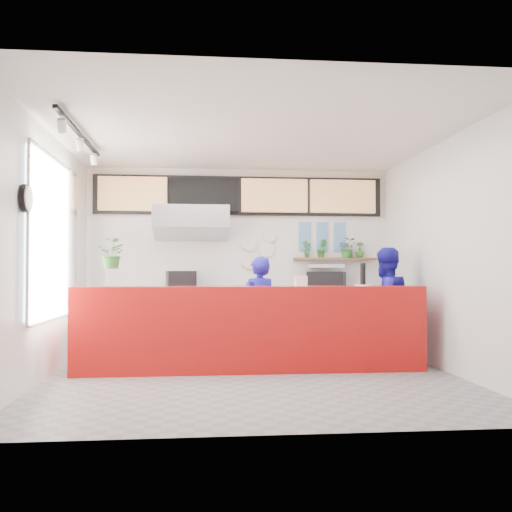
% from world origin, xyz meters
% --- Properties ---
extents(floor, '(5.00, 5.00, 0.00)m').
position_xyz_m(floor, '(0.00, 0.00, 0.00)').
color(floor, slate).
rests_on(floor, ground).
extents(ceiling, '(5.00, 5.00, 0.00)m').
position_xyz_m(ceiling, '(0.00, 0.00, 3.00)').
color(ceiling, silver).
extents(wall_back, '(5.00, 0.00, 5.00)m').
position_xyz_m(wall_back, '(0.00, 2.50, 1.50)').
color(wall_back, white).
rests_on(wall_back, ground).
extents(wall_left, '(0.00, 5.00, 5.00)m').
position_xyz_m(wall_left, '(-2.50, 0.00, 1.50)').
color(wall_left, white).
rests_on(wall_left, ground).
extents(wall_right, '(0.00, 5.00, 5.00)m').
position_xyz_m(wall_right, '(2.50, 0.00, 1.50)').
color(wall_right, white).
rests_on(wall_right, ground).
extents(service_counter, '(4.50, 0.60, 1.10)m').
position_xyz_m(service_counter, '(0.00, 0.40, 0.55)').
color(service_counter, '#A70D0B').
rests_on(service_counter, ground).
extents(cream_band, '(5.00, 0.02, 0.80)m').
position_xyz_m(cream_band, '(0.00, 2.49, 2.60)').
color(cream_band, beige).
rests_on(cream_band, wall_back).
extents(prep_bench, '(1.80, 0.60, 0.90)m').
position_xyz_m(prep_bench, '(-0.80, 2.20, 0.45)').
color(prep_bench, '#B2B5BA').
rests_on(prep_bench, ground).
extents(panini_oven, '(0.51, 0.51, 0.40)m').
position_xyz_m(panini_oven, '(-0.96, 2.20, 1.10)').
color(panini_oven, black).
rests_on(panini_oven, prep_bench).
extents(extraction_hood, '(1.20, 0.70, 0.35)m').
position_xyz_m(extraction_hood, '(-0.80, 2.15, 2.15)').
color(extraction_hood, '#B2B5BA').
rests_on(extraction_hood, ceiling).
extents(hood_lip, '(1.20, 0.69, 0.31)m').
position_xyz_m(hood_lip, '(-0.80, 2.15, 1.95)').
color(hood_lip, '#B2B5BA').
rests_on(hood_lip, ceiling).
extents(right_bench, '(1.80, 0.60, 0.90)m').
position_xyz_m(right_bench, '(1.50, 2.20, 0.45)').
color(right_bench, '#B2B5BA').
rests_on(right_bench, ground).
extents(espresso_machine, '(0.71, 0.61, 0.38)m').
position_xyz_m(espresso_machine, '(1.41, 2.20, 1.09)').
color(espresso_machine, black).
rests_on(espresso_machine, right_bench).
extents(espresso_tray, '(0.66, 0.52, 0.05)m').
position_xyz_m(espresso_tray, '(1.41, 2.20, 1.38)').
color(espresso_tray, silver).
rests_on(espresso_tray, espresso_machine).
extents(herb_shelf, '(1.40, 0.18, 0.04)m').
position_xyz_m(herb_shelf, '(1.60, 2.40, 1.50)').
color(herb_shelf, brown).
rests_on(herb_shelf, wall_back).
extents(menu_board_far_left, '(1.10, 0.10, 0.55)m').
position_xyz_m(menu_board_far_left, '(-1.75, 2.38, 2.55)').
color(menu_board_far_left, tan).
rests_on(menu_board_far_left, wall_back).
extents(menu_board_mid_left, '(1.10, 0.10, 0.55)m').
position_xyz_m(menu_board_mid_left, '(-0.59, 2.38, 2.55)').
color(menu_board_mid_left, black).
rests_on(menu_board_mid_left, wall_back).
extents(menu_board_mid_right, '(1.10, 0.10, 0.55)m').
position_xyz_m(menu_board_mid_right, '(0.57, 2.38, 2.55)').
color(menu_board_mid_right, tan).
rests_on(menu_board_mid_right, wall_back).
extents(menu_board_far_right, '(1.10, 0.10, 0.55)m').
position_xyz_m(menu_board_far_right, '(1.73, 2.38, 2.55)').
color(menu_board_far_right, tan).
rests_on(menu_board_far_right, wall_back).
extents(soffit, '(4.80, 0.04, 0.65)m').
position_xyz_m(soffit, '(0.00, 2.46, 2.55)').
color(soffit, black).
rests_on(soffit, wall_back).
extents(window_pane, '(0.04, 2.20, 1.90)m').
position_xyz_m(window_pane, '(-2.47, 0.30, 1.70)').
color(window_pane, silver).
rests_on(window_pane, wall_left).
extents(window_frame, '(0.03, 2.30, 2.00)m').
position_xyz_m(window_frame, '(-2.45, 0.30, 1.70)').
color(window_frame, '#B2B5BA').
rests_on(window_frame, wall_left).
extents(wall_clock_rim, '(0.05, 0.30, 0.30)m').
position_xyz_m(wall_clock_rim, '(-2.46, -0.90, 2.05)').
color(wall_clock_rim, black).
rests_on(wall_clock_rim, wall_left).
extents(wall_clock_face, '(0.02, 0.26, 0.26)m').
position_xyz_m(wall_clock_face, '(-2.43, -0.90, 2.05)').
color(wall_clock_face, white).
rests_on(wall_clock_face, wall_left).
extents(track_rail, '(0.05, 2.40, 0.04)m').
position_xyz_m(track_rail, '(-2.10, 0.00, 2.94)').
color(track_rail, black).
rests_on(track_rail, ceiling).
extents(dec_plate_a, '(0.24, 0.03, 0.24)m').
position_xyz_m(dec_plate_a, '(0.15, 2.47, 1.75)').
color(dec_plate_a, silver).
rests_on(dec_plate_a, wall_back).
extents(dec_plate_b, '(0.24, 0.03, 0.24)m').
position_xyz_m(dec_plate_b, '(0.45, 2.47, 1.65)').
color(dec_plate_b, silver).
rests_on(dec_plate_b, wall_back).
extents(dec_plate_c, '(0.24, 0.03, 0.24)m').
position_xyz_m(dec_plate_c, '(0.15, 2.47, 1.45)').
color(dec_plate_c, silver).
rests_on(dec_plate_c, wall_back).
extents(dec_plate_d, '(0.24, 0.03, 0.24)m').
position_xyz_m(dec_plate_d, '(0.50, 2.47, 1.90)').
color(dec_plate_d, silver).
rests_on(dec_plate_d, wall_back).
extents(photo_frame_a, '(0.20, 0.02, 0.25)m').
position_xyz_m(photo_frame_a, '(1.10, 2.48, 2.00)').
color(photo_frame_a, '#598CBF').
rests_on(photo_frame_a, wall_back).
extents(photo_frame_b, '(0.20, 0.02, 0.25)m').
position_xyz_m(photo_frame_b, '(1.40, 2.48, 2.00)').
color(photo_frame_b, '#598CBF').
rests_on(photo_frame_b, wall_back).
extents(photo_frame_c, '(0.20, 0.02, 0.25)m').
position_xyz_m(photo_frame_c, '(1.70, 2.48, 2.00)').
color(photo_frame_c, '#598CBF').
rests_on(photo_frame_c, wall_back).
extents(photo_frame_d, '(0.20, 0.02, 0.25)m').
position_xyz_m(photo_frame_d, '(1.10, 2.48, 1.75)').
color(photo_frame_d, '#598CBF').
rests_on(photo_frame_d, wall_back).
extents(photo_frame_e, '(0.20, 0.02, 0.25)m').
position_xyz_m(photo_frame_e, '(1.40, 2.48, 1.75)').
color(photo_frame_e, '#598CBF').
rests_on(photo_frame_e, wall_back).
extents(photo_frame_f, '(0.20, 0.02, 0.25)m').
position_xyz_m(photo_frame_f, '(1.70, 2.48, 1.75)').
color(photo_frame_f, '#598CBF').
rests_on(photo_frame_f, wall_back).
extents(staff_center, '(0.64, 0.53, 1.49)m').
position_xyz_m(staff_center, '(0.16, 0.94, 0.75)').
color(staff_center, '#181596').
rests_on(staff_center, ground).
extents(staff_right, '(0.96, 0.86, 1.63)m').
position_xyz_m(staff_right, '(1.98, 0.92, 0.82)').
color(staff_right, '#181596').
rests_on(staff_right, ground).
extents(herb_a, '(0.17, 0.13, 0.29)m').
position_xyz_m(herb_a, '(1.12, 2.40, 1.67)').
color(herb_a, '#296D26').
rests_on(herb_a, herb_shelf).
extents(herb_b, '(0.18, 0.15, 0.31)m').
position_xyz_m(herb_b, '(1.38, 2.40, 1.67)').
color(herb_b, '#296D26').
rests_on(herb_b, herb_shelf).
extents(herb_c, '(0.36, 0.33, 0.33)m').
position_xyz_m(herb_c, '(1.82, 2.40, 1.68)').
color(herb_c, '#296D26').
rests_on(herb_c, herb_shelf).
extents(herb_d, '(0.18, 0.17, 0.27)m').
position_xyz_m(herb_d, '(2.03, 2.40, 1.65)').
color(herb_d, '#296D26').
rests_on(herb_d, herb_shelf).
extents(glass_vase, '(0.25, 0.25, 0.25)m').
position_xyz_m(glass_vase, '(-1.76, 0.37, 1.22)').
color(glass_vase, white).
rests_on(glass_vase, service_counter).
extents(basil_vase, '(0.44, 0.42, 0.39)m').
position_xyz_m(basil_vase, '(-1.76, 0.37, 1.51)').
color(basil_vase, '#296D26').
rests_on(basil_vase, glass_vase).
extents(napkin_holder, '(0.16, 0.11, 0.13)m').
position_xyz_m(napkin_holder, '(0.66, 0.39, 1.17)').
color(napkin_holder, white).
rests_on(napkin_holder, service_counter).
extents(white_plate, '(0.27, 0.27, 0.02)m').
position_xyz_m(white_plate, '(1.49, 0.38, 1.11)').
color(white_plate, white).
rests_on(white_plate, service_counter).
extents(pepper_mill, '(0.09, 0.09, 0.29)m').
position_xyz_m(pepper_mill, '(1.49, 0.38, 1.26)').
color(pepper_mill, black).
rests_on(pepper_mill, white_plate).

